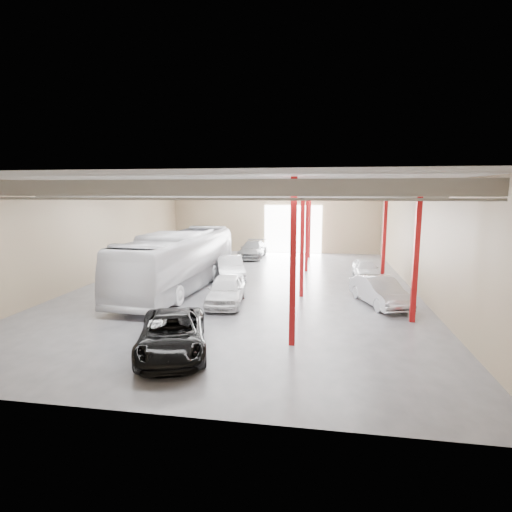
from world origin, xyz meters
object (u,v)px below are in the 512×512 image
(car_row_c, at_px, (253,250))
(car_right_far, at_px, (366,268))
(car_right_near, at_px, (380,291))
(car_row_b, at_px, (229,268))
(coach_bus, at_px, (179,261))
(car_row_a, at_px, (226,290))
(black_sedan, at_px, (172,334))

(car_row_c, xyz_separation_m, car_right_far, (9.95, -7.80, -0.08))
(car_row_c, distance_m, car_right_near, 18.13)
(car_row_b, height_order, car_right_far, car_row_b)
(coach_bus, xyz_separation_m, car_row_c, (2.60, 13.46, -1.13))
(car_row_a, relative_size, car_right_near, 0.99)
(car_row_b, distance_m, car_right_near, 11.30)
(car_row_b, bearing_deg, car_row_a, -97.64)
(car_row_b, distance_m, car_row_c, 9.89)
(coach_bus, relative_size, black_sedan, 2.45)
(coach_bus, bearing_deg, car_right_far, 27.40)
(car_right_far, bearing_deg, coach_bus, -159.02)
(car_row_c, bearing_deg, car_row_b, -89.50)
(coach_bus, distance_m, car_right_far, 13.82)
(coach_bus, relative_size, car_row_b, 2.66)
(car_right_near, bearing_deg, black_sedan, -156.52)
(car_right_far, bearing_deg, black_sedan, -123.42)
(black_sedan, height_order, car_right_near, car_right_near)
(coach_bus, height_order, car_row_b, coach_bus)
(car_row_c, relative_size, car_right_far, 1.31)
(coach_bus, bearing_deg, car_right_near, -4.58)
(black_sedan, xyz_separation_m, car_row_c, (-0.77, 23.60, 0.01))
(car_row_c, height_order, car_right_far, car_row_c)
(car_row_b, height_order, car_right_near, car_row_b)
(car_right_far, bearing_deg, car_row_c, 138.62)
(car_right_near, bearing_deg, car_row_b, 133.08)
(car_row_c, distance_m, car_right_far, 12.64)
(car_right_near, bearing_deg, coach_bus, 153.14)
(car_row_c, relative_size, car_right_near, 1.13)
(car_row_b, bearing_deg, black_sedan, -105.49)
(car_row_a, bearing_deg, car_row_b, 96.31)
(car_row_a, bearing_deg, car_right_near, 3.14)
(coach_bus, distance_m, car_row_a, 4.97)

